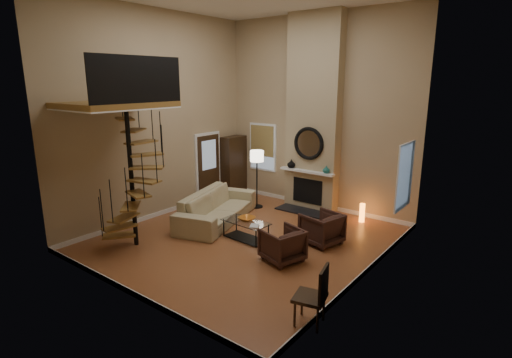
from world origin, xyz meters
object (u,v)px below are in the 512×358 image
Objects in this scene: hutch at (234,166)px; coffee_table at (246,228)px; side_chair at (316,294)px; armchair_far at (284,246)px; floor_lamp at (257,161)px; sofa at (217,207)px; armchair_near at (324,229)px; accent_lamp at (362,213)px.

hutch is 1.64× the size of coffee_table.
armchair_far is at bearing 135.84° from side_chair.
armchair_far is at bearing -43.76° from floor_lamp.
armchair_near is (3.01, 0.39, -0.04)m from sofa.
sofa is at bearing -93.55° from floor_lamp.
accent_lamp is at bearing -70.08° from sofa.
coffee_table is 3.31m from accent_lamp.
hutch reaches higher than armchair_far.
floor_lamp is (-2.91, 1.24, 1.06)m from armchair_near.
side_chair is at bearing 63.31° from armchair_far.
armchair_near reaches higher than accent_lamp.
armchair_near reaches higher than coffee_table.
armchair_near is at bearing -93.05° from accent_lamp.
floor_lamp is 3.30m from accent_lamp.
floor_lamp is at bearing -116.28° from armchair_far.
sofa reaches higher than accent_lamp.
armchair_near is at bearing 115.70° from side_chair.
side_chair is at bearing 39.63° from armchair_near.
floor_lamp reaches higher than accent_lamp.
side_chair reaches higher than sofa.
side_chair is at bearing -33.72° from coffee_table.
sofa is 1.49m from coffee_table.
coffee_table is (1.40, -0.50, -0.11)m from sofa.
accent_lamp is at bearing 13.03° from floor_lamp.
side_chair is (4.30, -4.14, -0.89)m from floor_lamp.
floor_lamp is (1.47, -0.67, 0.46)m from hutch.
sofa is 1.93m from floor_lamp.
armchair_far reaches higher than accent_lamp.
side_chair is at bearing -39.79° from hutch.
sofa reaches higher than armchair_near.
floor_lamp reaches higher than side_chair.
floor_lamp reaches higher than sofa.
sofa reaches higher than coffee_table.
armchair_near is at bearing -171.08° from armchair_far.
armchair_far is (-0.20, -1.34, 0.00)m from armchair_near.
hutch is at bearing -179.62° from accent_lamp.
floor_lamp is (0.10, 1.63, 1.02)m from sofa.
coffee_table is at bearing -58.70° from floor_lamp.
coffee_table is at bearing -126.62° from sofa.
hutch is at bearing 13.83° from sofa.
hutch is 2.73m from sofa.
accent_lamp is at bearing -167.84° from armchair_far.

